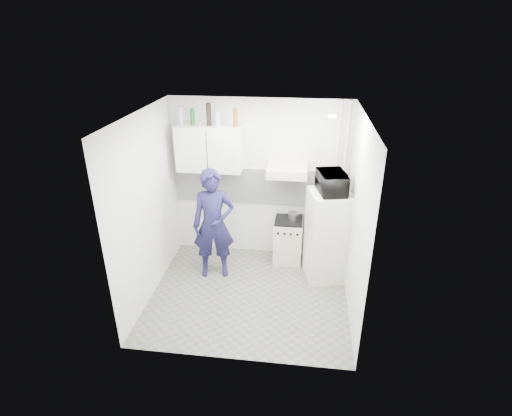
# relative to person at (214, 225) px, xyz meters

# --- Properties ---
(floor) EXTENTS (2.80, 2.80, 0.00)m
(floor) POSITION_rel_person_xyz_m (0.60, -0.47, -0.86)
(floor) COLOR #67675D
(floor) RESTS_ON ground
(ceiling) EXTENTS (2.80, 2.80, 0.00)m
(ceiling) POSITION_rel_person_xyz_m (0.60, -0.47, 1.74)
(ceiling) COLOR white
(ceiling) RESTS_ON wall_back
(wall_back) EXTENTS (2.80, 0.00, 2.80)m
(wall_back) POSITION_rel_person_xyz_m (0.60, 0.78, 0.44)
(wall_back) COLOR silver
(wall_back) RESTS_ON floor
(wall_left) EXTENTS (0.00, 2.60, 2.60)m
(wall_left) POSITION_rel_person_xyz_m (-0.80, -0.47, 0.44)
(wall_left) COLOR silver
(wall_left) RESTS_ON floor
(wall_right) EXTENTS (0.00, 2.60, 2.60)m
(wall_right) POSITION_rel_person_xyz_m (2.00, -0.47, 0.44)
(wall_right) COLOR silver
(wall_right) RESTS_ON floor
(person) EXTENTS (0.70, 0.53, 1.72)m
(person) POSITION_rel_person_xyz_m (0.00, 0.00, 0.00)
(person) COLOR #19173E
(person) RESTS_ON floor
(stove) EXTENTS (0.45, 0.45, 0.72)m
(stove) POSITION_rel_person_xyz_m (1.10, 0.53, -0.50)
(stove) COLOR beige
(stove) RESTS_ON floor
(fridge) EXTENTS (0.71, 0.71, 1.41)m
(fridge) POSITION_rel_person_xyz_m (1.70, 0.15, -0.16)
(fridge) COLOR silver
(fridge) RESTS_ON floor
(stove_top) EXTENTS (0.43, 0.43, 0.03)m
(stove_top) POSITION_rel_person_xyz_m (1.10, 0.53, -0.12)
(stove_top) COLOR black
(stove_top) RESTS_ON stove
(saucepan) EXTENTS (0.17, 0.17, 0.09)m
(saucepan) POSITION_rel_person_xyz_m (1.17, 0.59, -0.06)
(saucepan) COLOR silver
(saucepan) RESTS_ON stove_top
(microwave) EXTENTS (0.60, 0.47, 0.30)m
(microwave) POSITION_rel_person_xyz_m (1.70, 0.15, 0.70)
(microwave) COLOR black
(microwave) RESTS_ON fridge
(bottle_a) EXTENTS (0.06, 0.06, 0.28)m
(bottle_a) POSITION_rel_person_xyz_m (-0.57, 0.60, 1.48)
(bottle_a) COLOR #B2B7BC
(bottle_a) RESTS_ON upper_cabinet
(bottle_b) EXTENTS (0.06, 0.06, 0.25)m
(bottle_b) POSITION_rel_person_xyz_m (-0.39, 0.60, 1.47)
(bottle_b) COLOR #144C1E
(bottle_b) RESTS_ON upper_cabinet
(bottle_d) EXTENTS (0.08, 0.08, 0.33)m
(bottle_d) POSITION_rel_person_xyz_m (-0.14, 0.60, 1.51)
(bottle_d) COLOR black
(bottle_d) RESTS_ON upper_cabinet
(canister_a) EXTENTS (0.08, 0.08, 0.21)m
(canister_a) POSITION_rel_person_xyz_m (-0.01, 0.60, 1.45)
(canister_a) COLOR #B2B7BC
(canister_a) RESTS_ON upper_cabinet
(bottle_e) EXTENTS (0.06, 0.06, 0.26)m
(bottle_e) POSITION_rel_person_xyz_m (0.26, 0.60, 1.47)
(bottle_e) COLOR brown
(bottle_e) RESTS_ON upper_cabinet
(upper_cabinet) EXTENTS (1.00, 0.35, 0.70)m
(upper_cabinet) POSITION_rel_person_xyz_m (-0.15, 0.60, 0.99)
(upper_cabinet) COLOR silver
(upper_cabinet) RESTS_ON wall_back
(range_hood) EXTENTS (0.60, 0.50, 0.14)m
(range_hood) POSITION_rel_person_xyz_m (1.05, 0.53, 0.71)
(range_hood) COLOR beige
(range_hood) RESTS_ON wall_back
(backsplash) EXTENTS (2.74, 0.03, 0.60)m
(backsplash) POSITION_rel_person_xyz_m (0.60, 0.76, 0.34)
(backsplash) COLOR white
(backsplash) RESTS_ON wall_back
(pipe_a) EXTENTS (0.05, 0.05, 2.60)m
(pipe_a) POSITION_rel_person_xyz_m (1.90, 0.70, 0.44)
(pipe_a) COLOR beige
(pipe_a) RESTS_ON floor
(pipe_b) EXTENTS (0.04, 0.04, 2.60)m
(pipe_b) POSITION_rel_person_xyz_m (1.78, 0.70, 0.44)
(pipe_b) COLOR beige
(pipe_b) RESTS_ON floor
(ceiling_spot_fixture) EXTENTS (0.10, 0.10, 0.02)m
(ceiling_spot_fixture) POSITION_rel_person_xyz_m (1.60, -0.27, 1.71)
(ceiling_spot_fixture) COLOR white
(ceiling_spot_fixture) RESTS_ON ceiling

